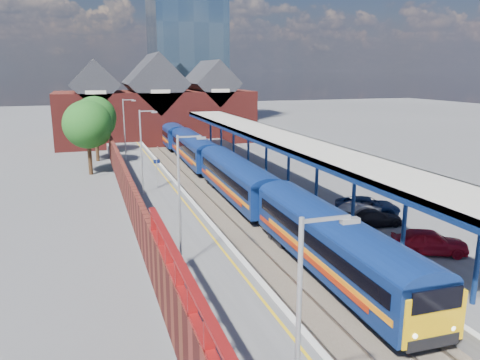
% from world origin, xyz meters
% --- Properties ---
extents(ground, '(240.00, 240.00, 0.00)m').
position_xyz_m(ground, '(0.00, 30.00, 0.00)').
color(ground, '#5B5B5E').
rests_on(ground, ground).
extents(ballast_bed, '(6.00, 76.00, 0.06)m').
position_xyz_m(ballast_bed, '(0.00, 20.00, 0.03)').
color(ballast_bed, '#473D33').
rests_on(ballast_bed, ground).
extents(rails, '(4.51, 76.00, 0.14)m').
position_xyz_m(rails, '(0.00, 20.00, 0.12)').
color(rails, slate).
rests_on(rails, ground).
extents(left_platform, '(5.00, 76.00, 1.00)m').
position_xyz_m(left_platform, '(-5.50, 20.00, 0.50)').
color(left_platform, '#565659').
rests_on(left_platform, ground).
extents(right_platform, '(6.00, 76.00, 1.00)m').
position_xyz_m(right_platform, '(6.00, 20.00, 0.50)').
color(right_platform, '#565659').
rests_on(right_platform, ground).
extents(coping_left, '(0.30, 76.00, 0.05)m').
position_xyz_m(coping_left, '(-3.15, 20.00, 1.02)').
color(coping_left, silver).
rests_on(coping_left, left_platform).
extents(coping_right, '(0.30, 76.00, 0.05)m').
position_xyz_m(coping_right, '(3.15, 20.00, 1.02)').
color(coping_right, silver).
rests_on(coping_right, right_platform).
extents(yellow_line, '(0.14, 76.00, 0.01)m').
position_xyz_m(yellow_line, '(-3.75, 20.00, 1.01)').
color(yellow_line, yellow).
rests_on(yellow_line, left_platform).
extents(train, '(3.19, 65.96, 3.45)m').
position_xyz_m(train, '(1.49, 29.19, 2.12)').
color(train, navy).
rests_on(train, ground).
extents(canopy, '(4.50, 52.00, 4.48)m').
position_xyz_m(canopy, '(5.48, 21.95, 5.25)').
color(canopy, navy).
rests_on(canopy, right_platform).
extents(lamp_post_a, '(1.48, 0.18, 7.00)m').
position_xyz_m(lamp_post_a, '(-6.36, -8.00, 4.99)').
color(lamp_post_a, '#A5A8AA').
rests_on(lamp_post_a, left_platform).
extents(lamp_post_b, '(1.48, 0.18, 7.00)m').
position_xyz_m(lamp_post_b, '(-6.36, 6.00, 4.99)').
color(lamp_post_b, '#A5A8AA').
rests_on(lamp_post_b, left_platform).
extents(lamp_post_c, '(1.48, 0.18, 7.00)m').
position_xyz_m(lamp_post_c, '(-6.36, 22.00, 4.99)').
color(lamp_post_c, '#A5A8AA').
rests_on(lamp_post_c, left_platform).
extents(lamp_post_d, '(1.48, 0.18, 7.00)m').
position_xyz_m(lamp_post_d, '(-6.36, 38.00, 4.99)').
color(lamp_post_d, '#A5A8AA').
rests_on(lamp_post_d, left_platform).
extents(platform_sign, '(0.55, 0.08, 2.50)m').
position_xyz_m(platform_sign, '(-5.00, 24.00, 2.69)').
color(platform_sign, '#A5A8AA').
rests_on(platform_sign, left_platform).
extents(brick_wall, '(0.35, 50.00, 3.86)m').
position_xyz_m(brick_wall, '(-8.10, 13.54, 2.45)').
color(brick_wall, maroon).
rests_on(brick_wall, left_platform).
extents(station_building, '(30.00, 12.12, 13.78)m').
position_xyz_m(station_building, '(0.00, 58.00, 5.45)').
color(station_building, maroon).
rests_on(station_building, ground).
extents(glass_tower, '(14.20, 14.20, 40.30)m').
position_xyz_m(glass_tower, '(10.00, 80.00, 20.20)').
color(glass_tower, '#49647D').
rests_on(glass_tower, ground).
extents(tree_near, '(5.20, 5.20, 8.10)m').
position_xyz_m(tree_near, '(-10.35, 35.91, 5.35)').
color(tree_near, '#382314').
rests_on(tree_near, ground).
extents(tree_far, '(5.20, 5.20, 8.10)m').
position_xyz_m(tree_far, '(-9.35, 43.91, 5.35)').
color(tree_far, '#382314').
rests_on(tree_far, ground).
extents(parked_car_red, '(4.48, 3.34, 1.42)m').
position_xyz_m(parked_car_red, '(7.17, 3.47, 1.71)').
color(parked_car_red, maroon).
rests_on(parked_car_red, right_platform).
extents(parked_car_silver, '(4.27, 2.78, 1.33)m').
position_xyz_m(parked_car_silver, '(6.53, 9.70, 1.67)').
color(parked_car_silver, '#AEAEB3').
rests_on(parked_car_silver, right_platform).
extents(parked_car_dark, '(3.98, 1.81, 1.13)m').
position_xyz_m(parked_car_dark, '(7.05, 8.61, 1.56)').
color(parked_car_dark, black).
rests_on(parked_car_dark, right_platform).
extents(parked_car_blue, '(5.03, 3.91, 1.27)m').
position_xyz_m(parked_car_blue, '(8.06, 10.93, 1.63)').
color(parked_car_blue, navy).
rests_on(parked_car_blue, right_platform).
extents(relay_cabinet, '(0.90, 1.04, 1.00)m').
position_xyz_m(relay_cabinet, '(2.55, -2.60, 0.50)').
color(relay_cabinet, '#A7A9AC').
rests_on(relay_cabinet, ground).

